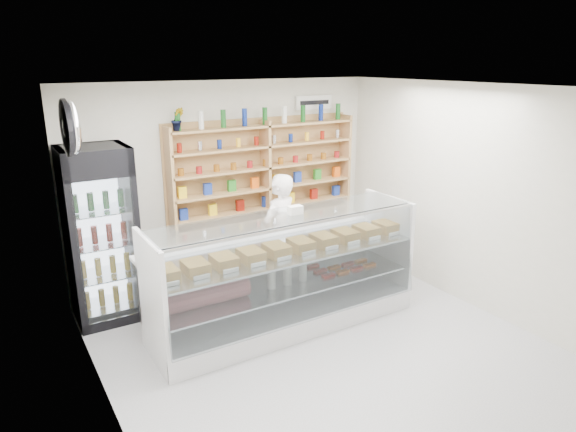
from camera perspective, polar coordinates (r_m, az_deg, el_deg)
room at (r=5.19m, az=5.20°, el=-1.70°), size 5.00×5.00×5.00m
display_counter at (r=6.16m, az=-0.41°, el=-8.83°), size 3.19×0.95×1.39m
shop_worker at (r=6.87m, az=-0.98°, el=-2.02°), size 0.70×0.59×1.64m
drinks_cooler at (r=6.48m, az=-20.04°, el=-1.96°), size 0.77×0.75×2.12m
wall_shelving at (r=7.31m, az=-2.51°, el=5.43°), size 2.84×0.28×1.33m
potted_plant at (r=6.69m, az=-12.17°, el=10.48°), size 0.19×0.16×0.29m
security_mirror at (r=5.23m, az=-22.87°, el=9.03°), size 0.15×0.50×0.50m
wall_sign at (r=7.76m, az=2.90°, el=12.49°), size 0.62×0.03×0.20m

